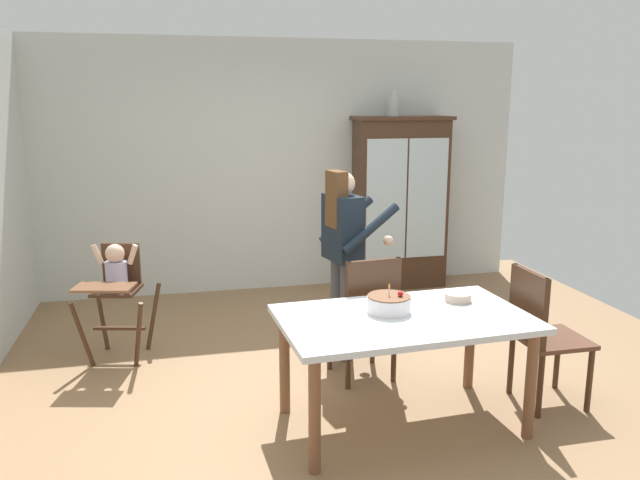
% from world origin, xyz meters
% --- Properties ---
extents(ground_plane, '(6.24, 6.24, 0.00)m').
position_xyz_m(ground_plane, '(0.00, 0.00, 0.00)').
color(ground_plane, '#93704C').
extents(wall_back, '(5.32, 0.06, 2.70)m').
position_xyz_m(wall_back, '(0.00, 2.63, 1.35)').
color(wall_back, silver).
rests_on(wall_back, ground_plane).
extents(china_cabinet, '(1.05, 0.48, 1.89)m').
position_xyz_m(china_cabinet, '(1.26, 2.37, 0.95)').
color(china_cabinet, '#422819').
rests_on(china_cabinet, ground_plane).
extents(ceramic_vase, '(0.13, 0.13, 0.27)m').
position_xyz_m(ceramic_vase, '(1.15, 2.37, 2.01)').
color(ceramic_vase, '#B2B7B2').
rests_on(ceramic_vase, china_cabinet).
extents(high_chair_with_toddler, '(0.69, 0.78, 0.95)m').
position_xyz_m(high_chair_with_toddler, '(-1.67, 0.92, 0.65)').
color(high_chair_with_toddler, '#422819').
rests_on(high_chair_with_toddler, ground_plane).
extents(adult_person, '(0.58, 0.57, 1.53)m').
position_xyz_m(adult_person, '(0.10, 0.52, 0.97)').
color(adult_person, '#47474C').
rests_on(adult_person, ground_plane).
extents(dining_table, '(1.61, 1.00, 0.74)m').
position_xyz_m(dining_table, '(0.19, -0.64, 0.65)').
color(dining_table, silver).
rests_on(dining_table, ground_plane).
extents(birthday_cake, '(0.28, 0.28, 0.19)m').
position_xyz_m(birthday_cake, '(0.12, -0.54, 0.79)').
color(birthday_cake, white).
rests_on(birthday_cake, dining_table).
extents(serving_bowl, '(0.18, 0.18, 0.05)m').
position_xyz_m(serving_bowl, '(0.64, -0.43, 0.77)').
color(serving_bowl, '#C6AD93').
rests_on(serving_bowl, dining_table).
extents(dining_chair_far_side, '(0.49, 0.49, 0.96)m').
position_xyz_m(dining_chair_far_side, '(0.16, 0.04, 0.56)').
color(dining_chair_far_side, '#422819').
rests_on(dining_chair_far_side, ground_plane).
extents(dining_chair_right_end, '(0.44, 0.44, 0.96)m').
position_xyz_m(dining_chair_right_end, '(1.18, -0.58, 0.56)').
color(dining_chair_right_end, '#422819').
rests_on(dining_chair_right_end, ground_plane).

